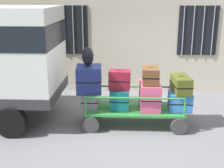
% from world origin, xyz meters
% --- Properties ---
extents(ground_plane, '(40.00, 40.00, 0.00)m').
position_xyz_m(ground_plane, '(0.00, 0.00, 0.00)').
color(ground_plane, slate).
extents(building_wall, '(12.00, 0.38, 5.00)m').
position_xyz_m(building_wall, '(0.00, 2.73, 2.50)').
color(building_wall, '#BCB29E').
rests_on(building_wall, ground).
extents(luggage_cart, '(2.40, 1.07, 0.44)m').
position_xyz_m(luggage_cart, '(0.22, -0.06, 0.36)').
color(luggage_cart, '#2D8438').
rests_on(luggage_cart, ground).
extents(cart_railing, '(2.28, 0.93, 0.43)m').
position_xyz_m(cart_railing, '(0.22, -0.06, 0.79)').
color(cart_railing, '#2D8438').
rests_on(cart_railing, luggage_cart).
extents(suitcase_left_bottom, '(0.44, 0.66, 0.42)m').
position_xyz_m(suitcase_left_bottom, '(-0.86, -0.02, 0.64)').
color(suitcase_left_bottom, slate).
rests_on(suitcase_left_bottom, luggage_cart).
extents(suitcase_left_middle, '(0.64, 0.69, 0.62)m').
position_xyz_m(suitcase_left_middle, '(-0.86, -0.09, 1.16)').
color(suitcase_left_middle, navy).
rests_on(suitcase_left_middle, suitcase_left_bottom).
extents(suitcase_midleft_bottom, '(0.46, 0.52, 0.49)m').
position_xyz_m(suitcase_midleft_bottom, '(-0.14, -0.09, 0.68)').
color(suitcase_midleft_bottom, '#0F5960').
rests_on(suitcase_midleft_bottom, luggage_cart).
extents(suitcase_midleft_middle, '(0.52, 0.40, 0.46)m').
position_xyz_m(suitcase_midleft_middle, '(-0.14, -0.08, 1.15)').
color(suitcase_midleft_middle, maroon).
rests_on(suitcase_midleft_middle, suitcase_midleft_bottom).
extents(suitcase_center_bottom, '(0.49, 0.73, 0.64)m').
position_xyz_m(suitcase_center_bottom, '(0.58, -0.09, 0.75)').
color(suitcase_center_bottom, '#CC4C72').
rests_on(suitcase_center_bottom, luggage_cart).
extents(suitcase_center_middle, '(0.39, 0.60, 0.39)m').
position_xyz_m(suitcase_center_middle, '(0.58, -0.08, 1.26)').
color(suitcase_center_middle, brown).
rests_on(suitcase_center_middle, suitcase_center_bottom).
extents(suitcase_midright_bottom, '(0.56, 0.59, 0.43)m').
position_xyz_m(suitcase_midright_bottom, '(1.30, -0.07, 0.65)').
color(suitcase_midright_bottom, '#3372C6').
rests_on(suitcase_midright_bottom, luggage_cart).
extents(suitcase_midright_middle, '(0.44, 0.76, 0.39)m').
position_xyz_m(suitcase_midright_middle, '(1.30, -0.06, 1.06)').
color(suitcase_midright_middle, '#4C5119').
rests_on(suitcase_midright_middle, suitcase_midright_bottom).
extents(backpack, '(0.27, 0.22, 0.44)m').
position_xyz_m(backpack, '(-0.88, -0.06, 1.70)').
color(backpack, black).
rests_on(backpack, suitcase_left_middle).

